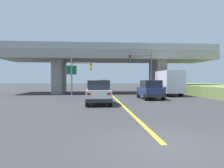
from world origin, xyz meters
TOP-DOWN VIEW (x-y plane):
  - ground at (0.00, 25.72)m, footprint 160.00×160.00m
  - overpass_bridge at (0.00, 25.72)m, footprint 31.18×8.04m
  - lane_divider_stripe at (0.00, 11.57)m, footprint 0.20×23.15m
  - suv_lead at (-1.92, 10.96)m, footprint 2.05×4.51m
  - suv_crossing at (3.66, 15.12)m, footprint 2.12×4.35m
  - box_truck at (7.28, 19.93)m, footprint 2.33×6.70m
  - sedan_oncoming at (-0.58, 33.45)m, footprint 1.92×4.51m
  - traffic_signal_nearside at (4.36, 20.84)m, footprint 3.17×0.36m
  - traffic_signal_farside at (-4.37, 21.49)m, footprint 2.83×0.36m
  - highway_sign at (-5.51, 22.54)m, footprint 1.47×0.17m

SIDE VIEW (x-z plane):
  - ground at x=0.00m, z-range 0.00..0.00m
  - lane_divider_stripe at x=0.00m, z-range 0.00..0.01m
  - sedan_oncoming at x=-0.58m, z-range 0.00..2.02m
  - suv_crossing at x=3.66m, z-range 0.00..2.02m
  - suv_lead at x=-1.92m, z-range 0.00..2.02m
  - box_truck at x=7.28m, z-range 0.07..3.26m
  - highway_sign at x=-5.51m, z-range 0.93..5.13m
  - traffic_signal_farside at x=-4.37m, z-range 0.65..5.67m
  - traffic_signal_nearside at x=4.36m, z-range 0.80..6.95m
  - overpass_bridge at x=0.00m, z-range 1.52..8.72m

